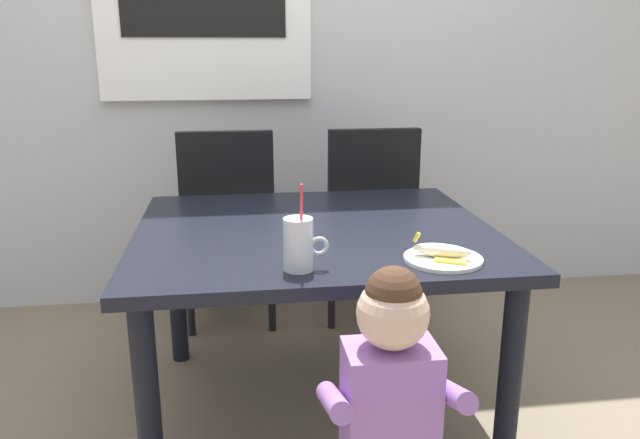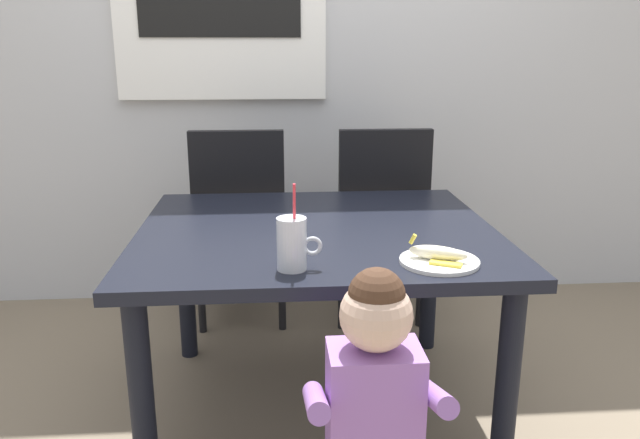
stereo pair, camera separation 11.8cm
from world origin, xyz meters
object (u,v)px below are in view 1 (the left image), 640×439
Objects in this scene: dining_table at (315,252)px; milk_cup at (299,247)px; snack_plate at (443,259)px; peeled_banana at (443,251)px; dining_chair_right at (367,213)px; dining_chair_left at (228,217)px; toddler_standing at (390,391)px.

dining_table is 4.86× the size of milk_cup.
snack_plate is at bearing -49.93° from dining_table.
dining_table is 7.12× the size of peeled_banana.
dining_table is 1.27× the size of dining_chair_right.
toddler_standing is (0.39, -1.56, -0.02)m from dining_chair_left.
dining_table is 0.52m from snack_plate.
dining_chair_left is 1.61m from toddler_standing.
dining_chair_left is 4.17× the size of snack_plate.
milk_cup is (0.21, -1.20, 0.24)m from dining_chair_left.
milk_cup is at bearing 69.10° from dining_chair_right.
peeled_banana is (-0.00, -0.00, 0.03)m from snack_plate.
dining_table is 0.86m from dining_chair_left.
peeled_banana is at bearing 117.91° from dining_chair_left.
snack_plate is at bearing 2.34° from milk_cup.
dining_chair_left reaches higher than snack_plate.
snack_plate is at bearing 118.16° from dining_chair_left.
peeled_banana reaches higher than dining_table.
dining_table is 5.32× the size of snack_plate.
peeled_banana is (0.32, -0.39, 0.12)m from dining_table.
snack_plate is 1.34× the size of peeled_banana.
snack_plate is at bearing 56.63° from toddler_standing.
toddler_standing is at bearing 79.88° from dining_chair_right.
dining_chair_right reaches higher than snack_plate.
dining_table is at bearing 111.10° from dining_chair_left.
snack_plate is (0.63, -1.19, 0.17)m from dining_chair_left.
milk_cup is at bearing 116.62° from toddler_standing.
dining_chair_right is at bearing 65.53° from dining_table.
milk_cup is (-0.18, 0.36, 0.25)m from toddler_standing.
milk_cup reaches higher than snack_plate.
dining_chair_left is at bearing 117.91° from peeled_banana.
snack_plate is at bearing 88.53° from dining_chair_right.
dining_table is at bearing 96.05° from toddler_standing.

